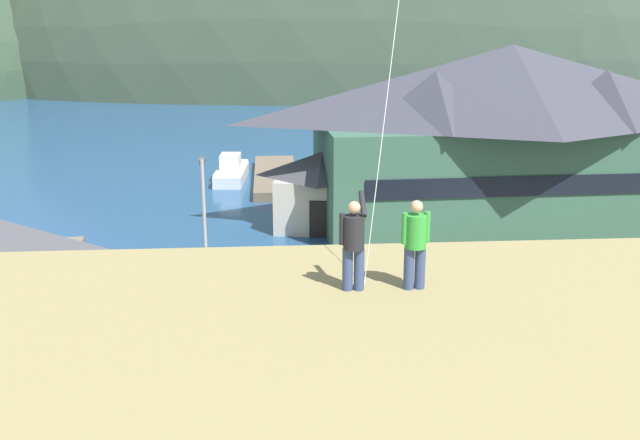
# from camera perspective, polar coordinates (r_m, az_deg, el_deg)

# --- Properties ---
(ground_plane) EXTENTS (600.00, 600.00, 0.00)m
(ground_plane) POSITION_cam_1_polar(r_m,az_deg,el_deg) (24.06, -2.00, -15.19)
(ground_plane) COLOR #66604C
(parking_lot_pad) EXTENTS (40.00, 20.00, 0.10)m
(parking_lot_pad) POSITION_cam_1_polar(r_m,az_deg,el_deg) (28.45, -2.40, -9.94)
(parking_lot_pad) COLOR gray
(parking_lot_pad) RESTS_ON ground
(bay_water) EXTENTS (360.00, 84.00, 0.03)m
(bay_water) POSITION_cam_1_polar(r_m,az_deg,el_deg) (81.59, -3.67, 6.93)
(bay_water) COLOR navy
(bay_water) RESTS_ON ground
(far_hill_east_peak) EXTENTS (145.27, 57.18, 84.96)m
(far_hill_east_peak) POSITION_cam_1_polar(r_m,az_deg,el_deg) (133.74, 6.40, 10.25)
(far_hill_east_peak) COLOR #3D4C38
(far_hill_east_peak) RESTS_ON ground
(far_hill_center_saddle) EXTENTS (92.68, 73.56, 91.35)m
(far_hill_center_saddle) POSITION_cam_1_polar(r_m,az_deg,el_deg) (148.85, 15.28, 10.35)
(far_hill_center_saddle) COLOR #42513D
(far_hill_center_saddle) RESTS_ON ground
(harbor_lodge) EXTENTS (24.09, 11.86, 10.70)m
(harbor_lodge) POSITION_cam_1_polar(r_m,az_deg,el_deg) (45.30, 14.45, 6.74)
(harbor_lodge) COLOR #38604C
(harbor_lodge) RESTS_ON ground
(storage_shed_near_lot) EXTENTS (6.36, 5.15, 5.41)m
(storage_shed_near_lot) POSITION_cam_1_polar(r_m,az_deg,el_deg) (29.29, -23.65, -4.71)
(storage_shed_near_lot) COLOR #756B5B
(storage_shed_near_lot) RESTS_ON ground
(storage_shed_waterside) EXTENTS (6.47, 5.60, 4.65)m
(storage_shed_waterside) POSITION_cam_1_polar(r_m,az_deg,el_deg) (43.43, 0.21, 2.44)
(storage_shed_waterside) COLOR beige
(storage_shed_waterside) RESTS_ON ground
(wharf_dock) EXTENTS (3.20, 13.65, 0.70)m
(wharf_dock) POSITION_cam_1_polar(r_m,az_deg,el_deg) (56.61, -3.49, 3.39)
(wharf_dock) COLOR #70604C
(wharf_dock) RESTS_ON ground
(moored_boat_wharfside) EXTENTS (2.54, 6.67, 2.16)m
(moored_boat_wharfside) POSITION_cam_1_polar(r_m,az_deg,el_deg) (56.95, -6.91, 3.76)
(moored_boat_wharfside) COLOR silver
(moored_boat_wharfside) RESTS_ON ground
(parked_car_front_row_red) EXTENTS (4.34, 2.34, 1.82)m
(parked_car_front_row_red) POSITION_cam_1_polar(r_m,az_deg,el_deg) (30.45, -12.51, -6.46)
(parked_car_front_row_red) COLOR slate
(parked_car_front_row_red) RESTS_ON parking_lot_pad
(parked_car_back_row_left) EXTENTS (4.33, 2.33, 1.82)m
(parked_car_back_row_left) POSITION_cam_1_polar(r_m,az_deg,el_deg) (23.26, -8.92, -13.52)
(parked_car_back_row_left) COLOR slate
(parked_car_back_row_left) RESTS_ON parking_lot_pad
(parked_car_mid_row_center) EXTENTS (4.21, 2.07, 1.82)m
(parked_car_mid_row_center) POSITION_cam_1_polar(r_m,az_deg,el_deg) (28.93, -2.33, -7.29)
(parked_car_mid_row_center) COLOR navy
(parked_car_mid_row_center) RESTS_ON parking_lot_pad
(parked_car_corner_spot) EXTENTS (4.26, 2.16, 1.82)m
(parked_car_corner_spot) POSITION_cam_1_polar(r_m,az_deg,el_deg) (26.25, 16.63, -10.48)
(parked_car_corner_spot) COLOR #236633
(parked_car_corner_spot) RESTS_ON parking_lot_pad
(parked_car_lone_by_shed) EXTENTS (4.22, 2.10, 1.82)m
(parked_car_lone_by_shed) POSITION_cam_1_polar(r_m,az_deg,el_deg) (30.68, 13.59, -6.36)
(parked_car_lone_by_shed) COLOR black
(parked_car_lone_by_shed) RESTS_ON parking_lot_pad
(parking_light_pole) EXTENTS (0.24, 0.78, 6.26)m
(parking_light_pole) POSITION_cam_1_polar(r_m,az_deg,el_deg) (32.49, -8.99, 0.15)
(parking_light_pole) COLOR #ADADB2
(parking_light_pole) RESTS_ON parking_lot_pad
(person_kite_flyer) EXTENTS (0.51, 0.66, 1.86)m
(person_kite_flyer) POSITION_cam_1_polar(r_m,az_deg,el_deg) (13.74, 2.63, -1.72)
(person_kite_flyer) COLOR #384770
(person_kite_flyer) RESTS_ON grassy_hill_foreground
(person_companion) EXTENTS (0.55, 0.40, 1.74)m
(person_companion) POSITION_cam_1_polar(r_m,az_deg,el_deg) (13.91, 7.43, -1.69)
(person_companion) COLOR #384770
(person_companion) RESTS_ON grassy_hill_foreground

